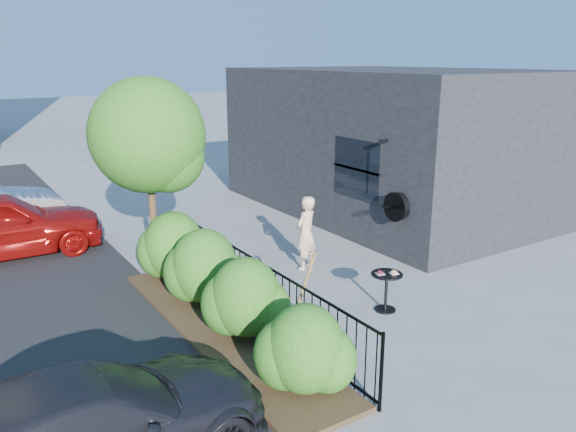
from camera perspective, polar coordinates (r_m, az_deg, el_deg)
ground at (r=10.47m, az=4.40°, el=-8.59°), size 120.00×120.00×0.00m
shop_building at (r=16.69m, az=10.37°, el=7.60°), size 6.22×9.00×4.00m
fence at (r=9.48m, az=-2.84°, el=-7.56°), size 0.05×6.05×1.10m
planting_bed at (r=9.40m, az=-6.57°, el=-11.35°), size 1.30×6.00×0.08m
shrubs at (r=9.25m, az=-6.41°, el=-7.32°), size 1.10×5.60×1.24m
patio_tree at (r=11.02m, az=-13.64°, el=7.28°), size 2.20×2.20×3.94m
cafe_table at (r=10.03m, az=9.96°, el=-6.92°), size 0.55×0.55×0.74m
woman at (r=11.72m, az=1.82°, el=-1.73°), size 0.67×0.57×1.57m
shovel at (r=8.91m, az=1.25°, el=-8.58°), size 0.53×0.19×1.45m
car_darkgrey at (r=6.64m, az=-19.79°, el=-19.47°), size 4.13×1.87×1.17m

